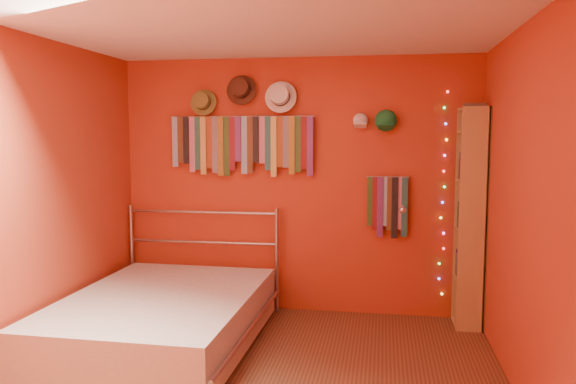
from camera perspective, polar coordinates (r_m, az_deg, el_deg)
The scene contains 15 objects.
back_wall at distance 5.53m, azimuth 0.93°, elevation 0.61°, with size 3.50×0.02×2.50m, color #B03C1C.
right_wall at distance 3.84m, azimuth 23.35°, elevation -2.25°, with size 0.02×3.50×2.50m, color #B03C1C.
left_wall at distance 4.54m, azimuth -25.15°, elevation -1.14°, with size 0.02×3.50×2.50m, color #B03C1C.
ceiling at distance 3.86m, azimuth -3.17°, elevation 16.91°, with size 3.50×3.50×0.02m, color white.
tie_rack at distance 5.55m, azimuth -4.74°, elevation 5.04°, with size 1.45×0.03×0.59m.
small_tie_rack at distance 5.42m, azimuth 10.11°, elevation -1.18°, with size 0.40×0.03×0.59m.
fedora_olive at distance 5.64m, azimuth -8.68°, elevation 9.08°, with size 0.26×0.14×0.26m.
fedora_brown at distance 5.54m, azimuth -4.85°, elevation 10.40°, with size 0.30×0.16×0.29m.
fedora_white at distance 5.45m, azimuth -0.81°, elevation 9.74°, with size 0.31×0.17×0.31m.
cap_white at distance 5.40m, azimuth 7.38°, elevation 7.19°, with size 0.16×0.20×0.16m.
cap_green at distance 5.39m, azimuth 9.91°, elevation 7.14°, with size 0.19×0.24×0.19m.
fairy_lights at distance 5.46m, azimuth 15.50°, elevation -0.26°, with size 0.06×0.02×1.94m.
reading_lamp at distance 5.28m, azimuth 11.54°, elevation -1.76°, with size 0.06×0.27×0.08m.
bookshelf at distance 5.34m, azimuth 18.42°, elevation -2.40°, with size 0.25×0.34×2.00m.
bed at distance 4.87m, azimuth -12.70°, elevation -12.47°, with size 1.59×2.15×1.04m.
Camera 1 is at (0.84, -3.70, 1.77)m, focal length 35.00 mm.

